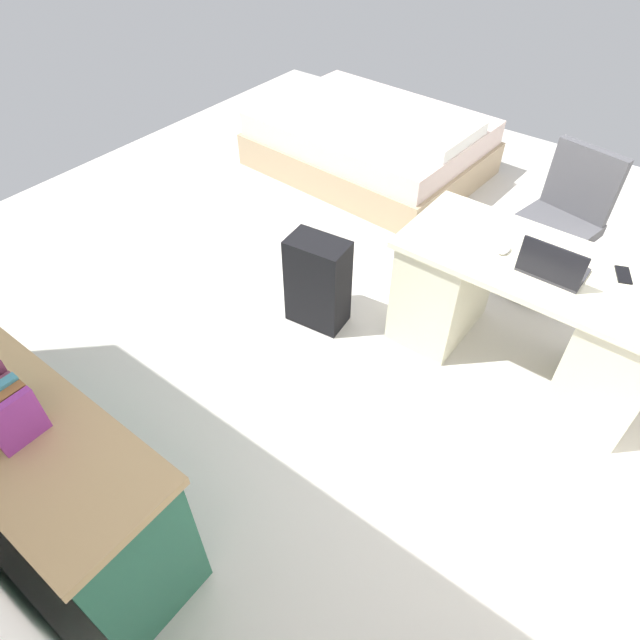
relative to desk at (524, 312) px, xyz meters
name	(u,v)px	position (x,y,z in m)	size (l,w,h in m)	color
ground_plane	(355,291)	(1.09, 0.05, -0.38)	(6.04, 6.04, 0.00)	beige
desk	(524,312)	(0.00, 0.00, 0.00)	(1.44, 0.66, 0.73)	beige
office_chair	(556,230)	(0.13, -0.83, 0.04)	(0.54, 0.54, 0.94)	black
credenza	(20,450)	(1.39, 2.18, 0.02)	(1.80, 0.48, 0.80)	#28664C
bed	(371,143)	(1.96, -1.44, -0.14)	(1.97, 1.50, 0.58)	tan
suitcase_black	(318,282)	(1.12, 0.41, -0.08)	(0.36, 0.22, 0.60)	black
laptop	(552,267)	(-0.06, 0.08, 0.40)	(0.31, 0.22, 0.21)	#333338
computer_mouse	(504,249)	(0.20, 0.04, 0.36)	(0.06, 0.10, 0.03)	white
cell_phone_near_laptop	(623,275)	(-0.36, -0.14, 0.35)	(0.07, 0.14, 0.01)	black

